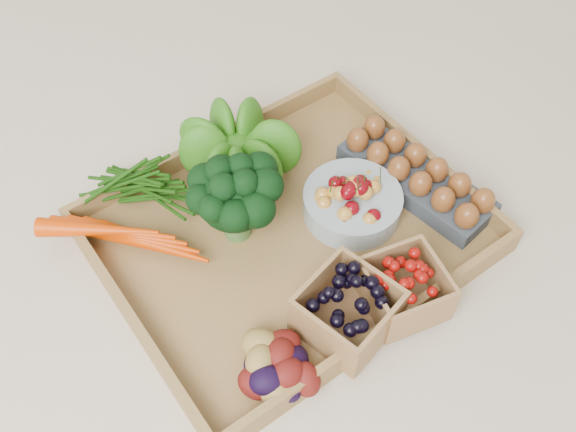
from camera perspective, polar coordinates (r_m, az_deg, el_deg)
ground at (r=1.01m, az=0.00°, el=-2.05°), size 4.00×4.00×0.00m
tray at (r=1.01m, az=0.00°, el=-1.81°), size 0.55×0.45×0.01m
carrots at (r=1.00m, az=-14.04°, el=-1.75°), size 0.20×0.14×0.05m
lettuce at (r=1.04m, az=-4.61°, el=6.17°), size 0.13×0.13×0.13m
broccoli at (r=0.96m, az=-4.68°, el=0.51°), size 0.14×0.14×0.11m
cherry_bowl at (r=1.02m, az=5.73°, el=1.12°), size 0.16×0.16×0.04m
egg_carton at (r=1.07m, az=11.24°, el=3.11°), size 0.13×0.28×0.03m
potatoes at (r=0.85m, az=-1.30°, el=-13.23°), size 0.13×0.13×0.07m
punnet_blackberry at (r=0.89m, az=5.31°, el=-8.41°), size 0.14×0.14×0.08m
punnet_raspberry at (r=0.92m, az=10.28°, el=-6.37°), size 0.13×0.13×0.07m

